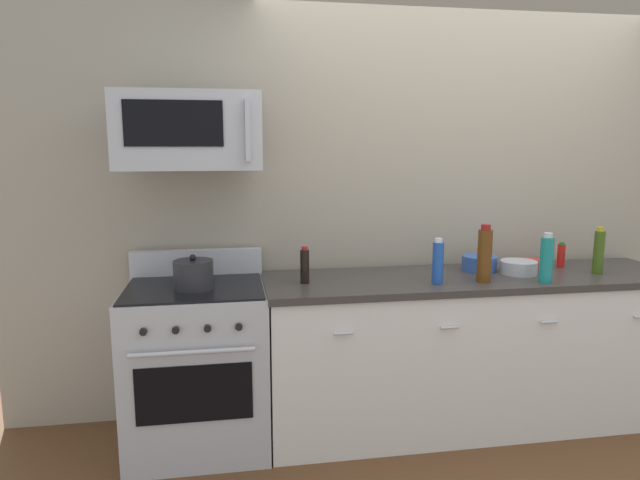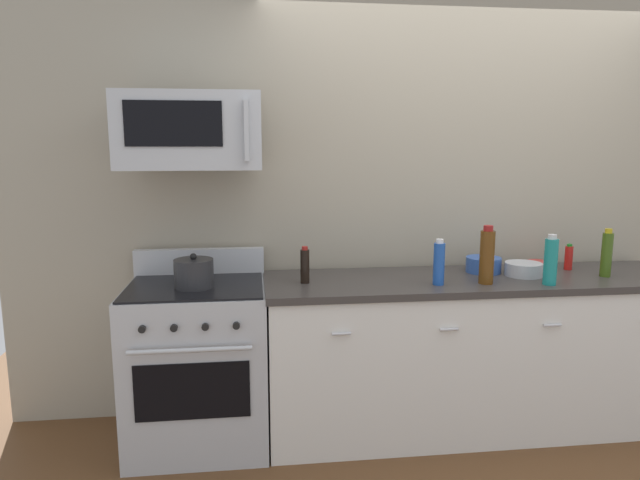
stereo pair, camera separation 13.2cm
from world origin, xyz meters
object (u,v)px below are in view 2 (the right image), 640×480
at_px(microwave, 190,131).
at_px(stockpot, 194,273).
at_px(range_oven, 198,363).
at_px(bottle_wine_amber, 487,256).
at_px(bottle_hot_sauce_red, 569,257).
at_px(bottle_soda_blue, 439,263).
at_px(bowl_blue_mixing, 483,264).
at_px(bottle_soy_sauce_dark, 305,266).
at_px(bowl_red_small, 538,264).
at_px(bottle_sparkling_teal, 551,261).
at_px(bottle_olive_oil, 607,254).
at_px(bowl_steel_prep, 523,269).

relative_size(microwave, stockpot, 3.54).
bearing_deg(range_oven, bottle_wine_amber, -5.54).
height_order(bottle_hot_sauce_red, bottle_soda_blue, bottle_soda_blue).
relative_size(microwave, bowl_blue_mixing, 3.59).
bearing_deg(stockpot, bottle_hot_sauce_red, 4.42).
relative_size(microwave, bottle_soy_sauce_dark, 3.61).
distance_m(range_oven, bowl_red_small, 2.14).
xyz_separation_m(bottle_sparkling_teal, bottle_wine_amber, (-0.34, 0.07, 0.02)).
bearing_deg(bottle_wine_amber, bottle_soy_sauce_dark, 172.36).
height_order(range_oven, bottle_olive_oil, bottle_olive_oil).
relative_size(bottle_hot_sauce_red, bottle_soy_sauce_dark, 0.78).
distance_m(bottle_soda_blue, bowl_steel_prep, 0.59).
bearing_deg(bowl_steel_prep, stockpot, -178.43).
distance_m(bottle_hot_sauce_red, bowl_steel_prep, 0.38).
height_order(microwave, bottle_hot_sauce_red, microwave).
distance_m(range_oven, stockpot, 0.53).
bearing_deg(bottle_wine_amber, range_oven, 174.46).
bearing_deg(bowl_red_small, bowl_steel_prep, -136.87).
bearing_deg(bottle_hot_sauce_red, bowl_red_small, 161.44).
xyz_separation_m(bottle_hot_sauce_red, stockpot, (-2.25, -0.17, 0.00)).
distance_m(bottle_sparkling_teal, bottle_wine_amber, 0.34).
xyz_separation_m(bottle_soy_sauce_dark, bottle_olive_oil, (1.76, -0.06, 0.04)).
relative_size(microwave, bottle_hot_sauce_red, 4.65).
distance_m(bottle_soda_blue, bowl_red_small, 0.83).
bearing_deg(stockpot, bottle_olive_oil, -0.60).
bearing_deg(microwave, bowl_red_small, 3.59).
xyz_separation_m(range_oven, bowl_blue_mixing, (1.70, 0.11, 0.50)).
xyz_separation_m(microwave, bottle_soy_sauce_dark, (0.60, -0.07, -0.73)).
distance_m(bottle_soy_sauce_dark, bowl_red_small, 1.49).
bearing_deg(bottle_soda_blue, bowl_red_small, 23.19).
height_order(bottle_soda_blue, bottle_wine_amber, bottle_wine_amber).
bearing_deg(bottle_soy_sauce_dark, stockpot, -176.97).
relative_size(bottle_soda_blue, bottle_sparkling_teal, 0.91).
relative_size(range_oven, bottle_wine_amber, 3.30).
relative_size(range_oven, bottle_soda_blue, 4.21).
bearing_deg(bottle_sparkling_teal, bowl_steel_prep, 100.51).
height_order(bottle_soda_blue, bowl_steel_prep, bottle_soda_blue).
relative_size(range_oven, bowl_blue_mixing, 5.16).
bearing_deg(bottle_wine_amber, bottle_soda_blue, 178.48).
bearing_deg(bowl_steel_prep, microwave, 178.60).
height_order(bottle_soy_sauce_dark, bowl_red_small, bottle_soy_sauce_dark).
height_order(microwave, bottle_sparkling_teal, microwave).
xyz_separation_m(microwave, bottle_soda_blue, (1.33, -0.19, -0.71)).
bearing_deg(bowl_red_small, stockpot, -173.73).
bearing_deg(bottle_wine_amber, bowl_red_small, 34.27).
bearing_deg(bottle_wine_amber, bowl_steel_prep, 27.41).
xyz_separation_m(bottle_soda_blue, bowl_blue_mixing, (0.37, 0.26, -0.07)).
bearing_deg(bottle_soda_blue, bottle_olive_oil, 3.86).
xyz_separation_m(bottle_soda_blue, bowl_red_small, (0.75, 0.32, -0.10)).
bearing_deg(bottle_sparkling_teal, stockpot, 175.04).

